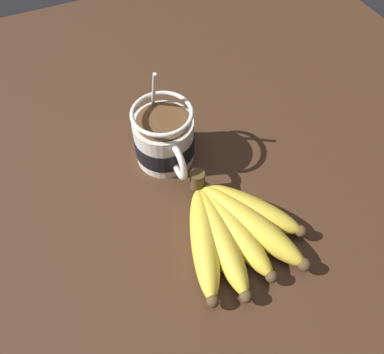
{
  "coord_description": "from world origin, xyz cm",
  "views": [
    {
      "loc": [
        24.15,
        -7.57,
        46.68
      ],
      "look_at": [
        -2.12,
        4.17,
        6.81
      ],
      "focal_mm": 35.0,
      "sensor_mm": 36.0,
      "label": 1
    }
  ],
  "objects": [
    {
      "name": "table",
      "position": [
        0.0,
        0.0,
        1.4
      ],
      "size": [
        117.4,
        117.4,
        2.79
      ],
      "color": "#422819",
      "rests_on": "ground"
    },
    {
      "name": "coffee_mug",
      "position": [
        -9.85,
        3.34,
        6.69
      ],
      "size": [
        13.53,
        8.69,
        14.31
      ],
      "color": "white",
      "rests_on": "table"
    },
    {
      "name": "banana_bunch",
      "position": [
        5.81,
        6.33,
        4.53
      ],
      "size": [
        18.03,
        17.06,
        4.24
      ],
      "color": "#4C381E",
      "rests_on": "table"
    }
  ]
}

